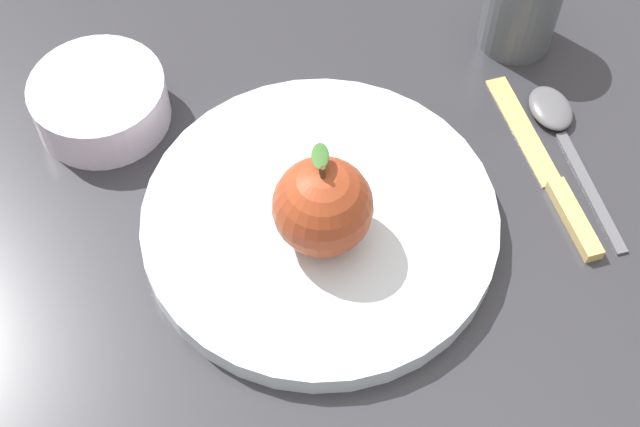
{
  "coord_description": "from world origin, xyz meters",
  "views": [
    {
      "loc": [
        -0.35,
        0.09,
        0.57
      ],
      "look_at": [
        0.01,
        0.03,
        0.02
      ],
      "focal_mm": 49.41,
      "sensor_mm": 36.0,
      "label": 1
    }
  ],
  "objects_px": {
    "apple": "(323,207)",
    "knife": "(551,179)",
    "cup": "(523,0)",
    "dinner_plate": "(320,220)",
    "spoon": "(559,125)",
    "side_bowl": "(99,98)"
  },
  "relations": [
    {
      "from": "cup",
      "to": "knife",
      "type": "height_order",
      "value": "cup"
    },
    {
      "from": "dinner_plate",
      "to": "spoon",
      "type": "relative_size",
      "value": 1.61
    },
    {
      "from": "apple",
      "to": "knife",
      "type": "height_order",
      "value": "apple"
    },
    {
      "from": "spoon",
      "to": "apple",
      "type": "bearing_deg",
      "value": 111.59
    },
    {
      "from": "dinner_plate",
      "to": "cup",
      "type": "height_order",
      "value": "cup"
    },
    {
      "from": "apple",
      "to": "side_bowl",
      "type": "distance_m",
      "value": 0.22
    },
    {
      "from": "side_bowl",
      "to": "dinner_plate",
      "type": "bearing_deg",
      "value": -130.28
    },
    {
      "from": "dinner_plate",
      "to": "cup",
      "type": "relative_size",
      "value": 3.17
    },
    {
      "from": "dinner_plate",
      "to": "knife",
      "type": "xyz_separation_m",
      "value": [
        0.01,
        -0.19,
        -0.01
      ]
    },
    {
      "from": "knife",
      "to": "cup",
      "type": "bearing_deg",
      "value": -4.94
    },
    {
      "from": "dinner_plate",
      "to": "apple",
      "type": "bearing_deg",
      "value": 177.07
    },
    {
      "from": "apple",
      "to": "knife",
      "type": "bearing_deg",
      "value": -80.24
    },
    {
      "from": "apple",
      "to": "spoon",
      "type": "bearing_deg",
      "value": -68.41
    },
    {
      "from": "spoon",
      "to": "side_bowl",
      "type": "bearing_deg",
      "value": 79.2
    },
    {
      "from": "side_bowl",
      "to": "cup",
      "type": "height_order",
      "value": "cup"
    },
    {
      "from": "apple",
      "to": "cup",
      "type": "distance_m",
      "value": 0.28
    },
    {
      "from": "spoon",
      "to": "knife",
      "type": "bearing_deg",
      "value": 156.78
    },
    {
      "from": "cup",
      "to": "knife",
      "type": "bearing_deg",
      "value": 175.06
    },
    {
      "from": "apple",
      "to": "knife",
      "type": "relative_size",
      "value": 0.44
    },
    {
      "from": "dinner_plate",
      "to": "side_bowl",
      "type": "bearing_deg",
      "value": 49.72
    },
    {
      "from": "cup",
      "to": "spoon",
      "type": "height_order",
      "value": "cup"
    },
    {
      "from": "apple",
      "to": "knife",
      "type": "xyz_separation_m",
      "value": [
        0.03,
        -0.19,
        -0.05
      ]
    }
  ]
}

